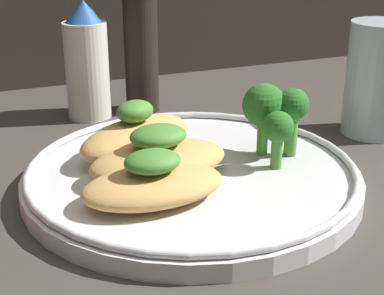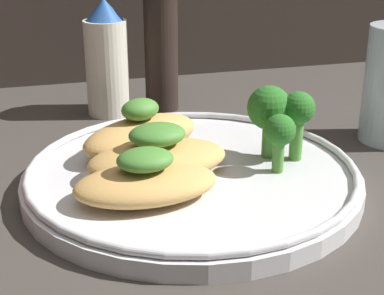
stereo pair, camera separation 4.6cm
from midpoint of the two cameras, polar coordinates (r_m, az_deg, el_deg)
name	(u,v)px [view 2 (the right image)]	position (r cm, az deg, el deg)	size (l,w,h in cm)	color
ground_plane	(192,192)	(47.54, 2.77, -4.41)	(180.00, 180.00, 1.00)	#3D3833
plate	(192,175)	(46.89, 2.81, -2.78)	(26.77, 26.77, 2.00)	silver
grilled_meat_front	(146,181)	(41.75, -1.37, -3.35)	(10.44, 6.21, 3.81)	tan
grilled_meat_middle	(157,156)	(45.51, -0.51, -0.87)	(11.47, 7.09, 4.18)	tan
grilled_meat_back	(141,134)	(49.60, -2.34, 1.28)	(12.35, 9.85, 4.75)	tan
broccoli_bunch	(279,115)	(48.01, 11.16, 3.05)	(5.25, 6.06, 6.16)	#4C8E38
sauce_bottle	(107,60)	(62.92, -6.19, 8.39)	(4.56, 4.56, 12.30)	silver
pepper_grinder	(161,38)	(63.65, -0.94, 10.55)	(3.61, 3.61, 17.11)	black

